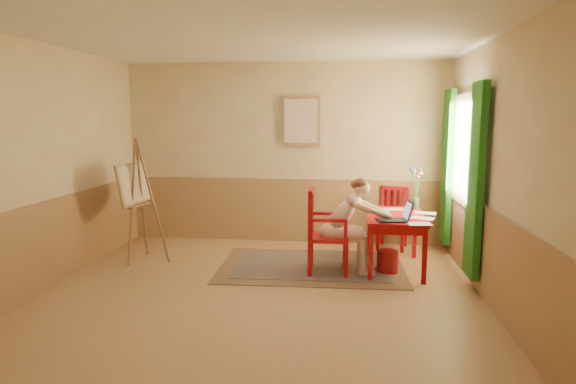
# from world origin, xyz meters

# --- Properties ---
(room) EXTENTS (5.04, 4.54, 2.84)m
(room) POSITION_xyz_m (0.00, 0.00, 1.40)
(room) COLOR #AC8354
(room) RESTS_ON ground
(wainscot) EXTENTS (5.00, 4.50, 1.00)m
(wainscot) POSITION_xyz_m (0.00, 0.80, 0.50)
(wainscot) COLOR #A98256
(wainscot) RESTS_ON room
(window) EXTENTS (0.12, 2.01, 2.20)m
(window) POSITION_xyz_m (2.42, 1.10, 1.35)
(window) COLOR white
(window) RESTS_ON room
(wall_portrait) EXTENTS (0.60, 0.05, 0.76)m
(wall_portrait) POSITION_xyz_m (0.25, 2.20, 1.90)
(wall_portrait) COLOR #9F7C52
(wall_portrait) RESTS_ON room
(rug) EXTENTS (2.45, 1.67, 0.02)m
(rug) POSITION_xyz_m (0.52, 0.89, 0.01)
(rug) COLOR #8C7251
(rug) RESTS_ON room
(table) EXTENTS (0.76, 1.22, 0.72)m
(table) POSITION_xyz_m (1.60, 0.95, 0.63)
(table) COLOR #B40A10
(table) RESTS_ON room
(chair_left) EXTENTS (0.51, 0.49, 1.08)m
(chair_left) POSITION_xyz_m (0.69, 0.68, 0.54)
(chair_left) COLOR #B40A10
(chair_left) RESTS_ON room
(chair_back) EXTENTS (0.49, 0.50, 0.92)m
(chair_back) POSITION_xyz_m (1.67, 2.01, 0.46)
(chair_back) COLOR #B40A10
(chair_back) RESTS_ON room
(figure) EXTENTS (0.90, 0.39, 1.22)m
(figure) POSITION_xyz_m (0.99, 0.68, 0.67)
(figure) COLOR beige
(figure) RESTS_ON room
(laptop) EXTENTS (0.44, 0.31, 0.25)m
(laptop) POSITION_xyz_m (1.57, 0.55, 0.77)
(laptop) COLOR #1E2338
(laptop) RESTS_ON table
(papers) EXTENTS (0.69, 1.16, 0.00)m
(papers) POSITION_xyz_m (1.83, 0.89, 0.72)
(papers) COLOR white
(papers) RESTS_ON table
(vase) EXTENTS (0.19, 0.28, 0.57)m
(vase) POSITION_xyz_m (1.90, 1.40, 0.98)
(vase) COLOR #3F724C
(vase) RESTS_ON table
(wastebasket) EXTENTS (0.29, 0.29, 0.29)m
(wastebasket) POSITION_xyz_m (1.50, 0.76, 0.14)
(wastebasket) COLOR #A71D1F
(wastebasket) RESTS_ON room
(easel) EXTENTS (0.58, 0.76, 1.70)m
(easel) POSITION_xyz_m (-1.87, 0.92, 1.00)
(easel) COLOR brown
(easel) RESTS_ON room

